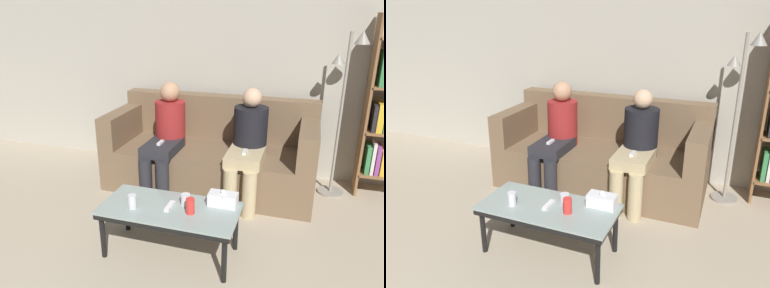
% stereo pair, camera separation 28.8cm
% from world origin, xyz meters
% --- Properties ---
extents(wall_back, '(12.00, 0.06, 2.60)m').
position_xyz_m(wall_back, '(0.00, 4.13, 1.30)').
color(wall_back, '#B7B2A3').
rests_on(wall_back, ground_plane).
extents(couch, '(2.16, 0.93, 0.93)m').
position_xyz_m(couch, '(0.00, 3.60, 0.34)').
color(couch, brown).
rests_on(couch, ground_plane).
extents(coffee_table, '(1.05, 0.51, 0.41)m').
position_xyz_m(coffee_table, '(0.02, 2.27, 0.36)').
color(coffee_table, '#8C9E99').
rests_on(coffee_table, ground_plane).
extents(cup_near_left, '(0.06, 0.06, 0.11)m').
position_xyz_m(cup_near_left, '(-0.24, 2.18, 0.46)').
color(cup_near_left, silver).
rests_on(cup_near_left, coffee_table).
extents(cup_near_right, '(0.07, 0.07, 0.09)m').
position_xyz_m(cup_near_right, '(0.13, 2.34, 0.45)').
color(cup_near_right, silver).
rests_on(cup_near_right, coffee_table).
extents(cup_far_center, '(0.07, 0.07, 0.12)m').
position_xyz_m(cup_far_center, '(0.20, 2.24, 0.47)').
color(cup_far_center, red).
rests_on(cup_far_center, coffee_table).
extents(tissue_box, '(0.22, 0.12, 0.13)m').
position_xyz_m(tissue_box, '(0.40, 2.43, 0.46)').
color(tissue_box, white).
rests_on(tissue_box, coffee_table).
extents(game_remote, '(0.04, 0.15, 0.02)m').
position_xyz_m(game_remote, '(0.02, 2.27, 0.42)').
color(game_remote, white).
rests_on(game_remote, coffee_table).
extents(standing_lamp, '(0.31, 0.26, 1.65)m').
position_xyz_m(standing_lamp, '(1.28, 3.76, 1.01)').
color(standing_lamp, gray).
rests_on(standing_lamp, ground_plane).
extents(seated_person_left_end, '(0.32, 0.70, 1.13)m').
position_xyz_m(seated_person_left_end, '(-0.42, 3.36, 0.61)').
color(seated_person_left_end, '#28282D').
rests_on(seated_person_left_end, ground_plane).
extents(seated_person_mid_left, '(0.34, 0.71, 1.11)m').
position_xyz_m(seated_person_mid_left, '(0.42, 3.36, 0.60)').
color(seated_person_mid_left, tan).
rests_on(seated_person_mid_left, ground_plane).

